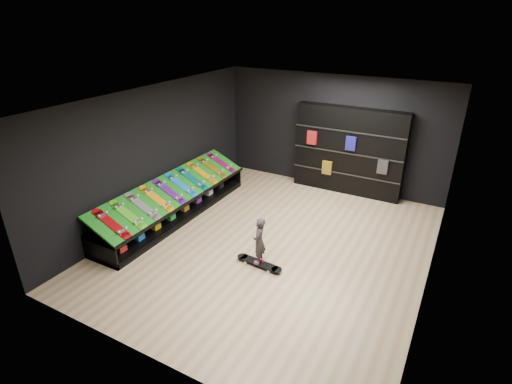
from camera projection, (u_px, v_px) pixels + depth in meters
The scene contains 21 objects.
floor at pixel (272, 244), 8.34m from camera, with size 6.00×7.00×0.01m, color #D0B48C.
ceiling at pixel (275, 100), 7.09m from camera, with size 6.00×7.00×0.01m, color white.
wall_back at pixel (333, 133), 10.50m from camera, with size 6.00×0.02×3.00m, color black.
wall_front at pixel (148, 273), 4.92m from camera, with size 6.00×0.02×3.00m, color black.
wall_left at pixel (155, 153), 9.02m from camera, with size 0.02×7.00×3.00m, color black.
wall_right at pixel (441, 212), 6.40m from camera, with size 0.02×7.00×3.00m, color black.
display_rack at pixel (175, 207), 9.35m from camera, with size 0.90×4.50×0.50m, color black, non-canonical shape.
turf_ramp at pixel (175, 189), 9.13m from camera, with size 1.00×4.50×0.04m, color #106812.
back_shelving at pixel (349, 151), 10.29m from camera, with size 2.82×0.33×2.26m, color black.
floor_skateboard at pixel (259, 264), 7.59m from camera, with size 0.98×0.22×0.09m, color black, non-canonical shape.
child at pixel (259, 250), 7.45m from camera, with size 0.21×0.15×0.56m, color black.
display_board_0 at pixel (112, 224), 7.60m from camera, with size 0.98×0.22×0.09m, color red, non-canonical shape.
display_board_1 at pixel (128, 215), 7.94m from camera, with size 0.98×0.22×0.09m, color green, non-canonical shape.
display_board_2 at pixel (143, 206), 8.27m from camera, with size 0.98×0.22×0.09m, color black, non-canonical shape.
display_board_3 at pixel (157, 199), 8.61m from camera, with size 0.98×0.22×0.09m, color orange, non-canonical shape.
display_board_4 at pixel (170, 192), 8.95m from camera, with size 0.98×0.22×0.09m, color purple, non-canonical shape.
display_board_5 at pixel (181, 185), 9.28m from camera, with size 0.98×0.22×0.09m, color blue, non-canonical shape.
display_board_6 at pixel (192, 179), 9.62m from camera, with size 0.98×0.22×0.09m, color #0C8C99, non-canonical shape.
display_board_7 at pixel (203, 173), 9.96m from camera, with size 0.98×0.22×0.09m, color yellow, non-canonical shape.
display_board_8 at pixel (212, 168), 10.29m from camera, with size 0.98×0.22×0.09m, color yellow, non-canonical shape.
display_board_9 at pixel (221, 163), 10.63m from camera, with size 0.98×0.22×0.09m, color #E5198C, non-canonical shape.
Camera 1 is at (3.12, -6.42, 4.47)m, focal length 28.00 mm.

